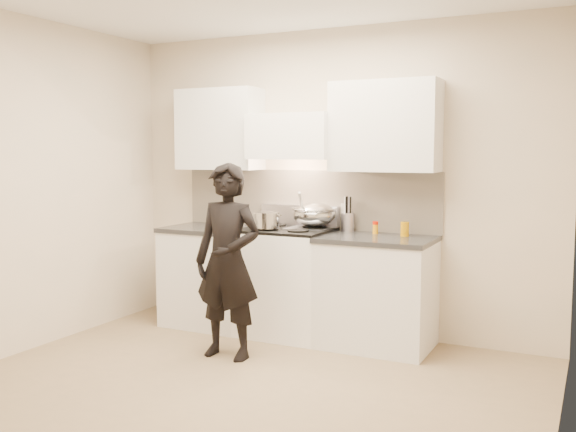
{
  "coord_description": "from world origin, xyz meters",
  "views": [
    {
      "loc": [
        2.16,
        -3.59,
        1.61
      ],
      "look_at": [
        -0.1,
        1.05,
        1.1
      ],
      "focal_mm": 40.0,
      "sensor_mm": 36.0,
      "label": 1
    }
  ],
  "objects_px": {
    "counter_right": "(377,292)",
    "wok": "(314,214)",
    "person": "(228,261)",
    "stove": "(287,281)",
    "utensil_crock": "(348,221)"
  },
  "relations": [
    {
      "from": "counter_right",
      "to": "wok",
      "type": "xyz_separation_m",
      "value": [
        -0.63,
        0.14,
        0.61
      ]
    },
    {
      "from": "stove",
      "to": "counter_right",
      "type": "height_order",
      "value": "stove"
    },
    {
      "from": "person",
      "to": "stove",
      "type": "bearing_deg",
      "value": 79.7
    },
    {
      "from": "stove",
      "to": "person",
      "type": "distance_m",
      "value": 0.84
    },
    {
      "from": "counter_right",
      "to": "person",
      "type": "distance_m",
      "value": 1.27
    },
    {
      "from": "counter_right",
      "to": "person",
      "type": "xyz_separation_m",
      "value": [
        -0.96,
        -0.78,
        0.3
      ]
    },
    {
      "from": "stove",
      "to": "utensil_crock",
      "type": "distance_m",
      "value": 0.76
    },
    {
      "from": "stove",
      "to": "person",
      "type": "xyz_separation_m",
      "value": [
        -0.13,
        -0.78,
        0.29
      ]
    },
    {
      "from": "utensil_crock",
      "to": "person",
      "type": "bearing_deg",
      "value": -121.12
    },
    {
      "from": "wok",
      "to": "person",
      "type": "xyz_separation_m",
      "value": [
        -0.33,
        -0.92,
        -0.3
      ]
    },
    {
      "from": "utensil_crock",
      "to": "person",
      "type": "distance_m",
      "value": 1.21
    },
    {
      "from": "stove",
      "to": "wok",
      "type": "distance_m",
      "value": 0.64
    },
    {
      "from": "utensil_crock",
      "to": "person",
      "type": "height_order",
      "value": "person"
    },
    {
      "from": "stove",
      "to": "counter_right",
      "type": "relative_size",
      "value": 1.04
    },
    {
      "from": "stove",
      "to": "counter_right",
      "type": "xyz_separation_m",
      "value": [
        0.83,
        0.0,
        -0.01
      ]
    }
  ]
}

